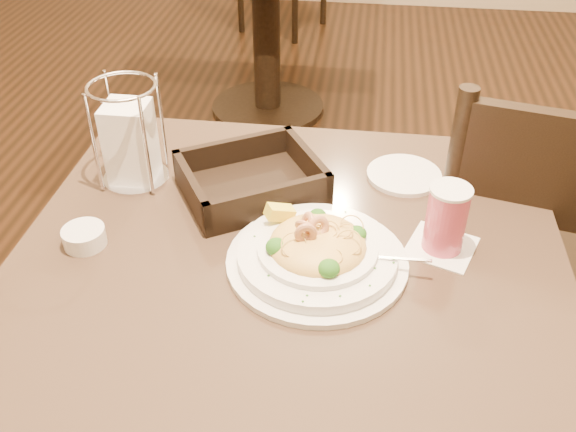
# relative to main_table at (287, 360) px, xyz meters

# --- Properties ---
(main_table) EXTENTS (0.90, 0.90, 0.73)m
(main_table) POSITION_rel_main_table_xyz_m (0.00, 0.00, 0.00)
(main_table) COLOR black
(main_table) RESTS_ON ground
(background_table) EXTENTS (0.91, 0.91, 0.73)m
(background_table) POSITION_rel_main_table_xyz_m (-0.35, 1.91, 0.00)
(background_table) COLOR black
(background_table) RESTS_ON ground
(dining_chair_near) EXTENTS (0.50, 0.50, 0.93)m
(dining_chair_near) POSITION_rel_main_table_xyz_m (0.48, 0.35, -0.00)
(dining_chair_near) COLOR black
(dining_chair_near) RESTS_ON ground
(pasta_bowl) EXTENTS (0.32, 0.29, 0.09)m
(pasta_bowl) POSITION_rel_main_table_xyz_m (0.05, 0.01, 0.26)
(pasta_bowl) COLOR white
(pasta_bowl) RESTS_ON main_table
(drink_glass) EXTENTS (0.13, 0.13, 0.12)m
(drink_glass) POSITION_rel_main_table_xyz_m (0.25, 0.07, 0.29)
(drink_glass) COLOR white
(drink_glass) RESTS_ON main_table
(bread_basket) EXTENTS (0.30, 0.29, 0.07)m
(bread_basket) POSITION_rel_main_table_xyz_m (-0.09, 0.19, 0.25)
(bread_basket) COLOR black
(bread_basket) RESTS_ON main_table
(napkin_caddy) EXTENTS (0.12, 0.12, 0.20)m
(napkin_caddy) POSITION_rel_main_table_xyz_m (-0.32, 0.21, 0.31)
(napkin_caddy) COLOR silver
(napkin_caddy) RESTS_ON main_table
(side_plate) EXTENTS (0.15, 0.15, 0.01)m
(side_plate) POSITION_rel_main_table_xyz_m (0.19, 0.28, 0.23)
(side_plate) COLOR white
(side_plate) RESTS_ON main_table
(butter_ramekin) EXTENTS (0.07, 0.07, 0.03)m
(butter_ramekin) POSITION_rel_main_table_xyz_m (-0.34, 0.00, 0.25)
(butter_ramekin) COLOR white
(butter_ramekin) RESTS_ON main_table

